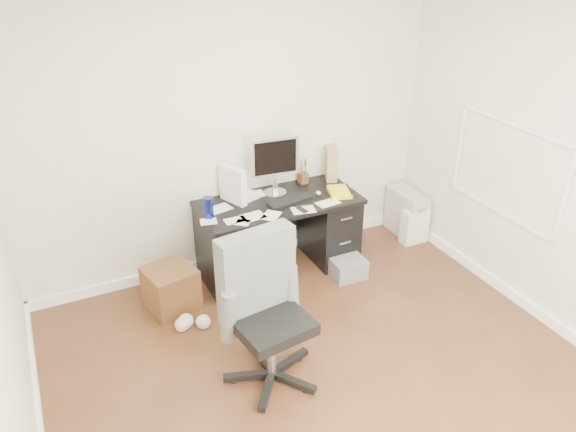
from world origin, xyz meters
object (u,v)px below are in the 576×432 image
(lcd_monitor, at_px, (275,166))
(pc_tower, at_px, (406,213))
(desk, at_px, (279,233))
(keyboard, at_px, (289,200))
(office_chair, at_px, (271,316))
(wicker_basket, at_px, (171,288))

(lcd_monitor, xyz_separation_m, pc_tower, (1.51, -0.09, -0.79))
(desk, xyz_separation_m, pc_tower, (1.54, 0.05, -0.15))
(keyboard, bearing_deg, desk, 129.97)
(office_chair, xyz_separation_m, wicker_basket, (-0.43, 1.18, -0.38))
(pc_tower, height_order, wicker_basket, pc_tower)
(desk, bearing_deg, pc_tower, 1.83)
(lcd_monitor, relative_size, pc_tower, 1.15)
(desk, distance_m, lcd_monitor, 0.65)
(pc_tower, bearing_deg, office_chair, -147.07)
(lcd_monitor, height_order, keyboard, lcd_monitor)
(office_chair, distance_m, wicker_basket, 1.32)
(wicker_basket, bearing_deg, pc_tower, 4.35)
(lcd_monitor, distance_m, office_chair, 1.70)
(desk, relative_size, lcd_monitor, 2.61)
(keyboard, xyz_separation_m, wicker_basket, (-1.19, -0.09, -0.56))
(keyboard, height_order, pc_tower, keyboard)
(desk, height_order, lcd_monitor, lcd_monitor)
(keyboard, bearing_deg, wicker_basket, 174.52)
(wicker_basket, bearing_deg, office_chair, -69.98)
(lcd_monitor, relative_size, keyboard, 1.34)
(desk, height_order, wicker_basket, desk)
(lcd_monitor, xyz_separation_m, office_chair, (-0.71, -1.48, -0.46))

